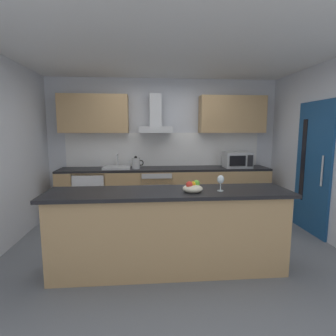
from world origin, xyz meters
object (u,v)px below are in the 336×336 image
Objects in this scene: wine_glass at (221,180)px; fruit_bowl at (193,188)px; kettle at (136,163)px; sink at (117,167)px; refrigerator at (92,194)px; range_hood at (156,121)px; microwave at (237,160)px; oven at (156,191)px.

wine_glass is 0.81× the size of fruit_bowl.
kettle is 1.31× the size of fruit_bowl.
wine_glass is (1.35, -2.15, 0.14)m from sink.
range_hood is (1.21, 0.13, 1.36)m from refrigerator.
microwave is at bearing -0.52° from refrigerator.
sink is 1.73× the size of kettle.
range_hood reaches higher than sink.
fruit_bowl is (-1.24, -2.13, -0.06)m from microwave.
kettle is 1.62× the size of wine_glass.
kettle is 2.23m from fruit_bowl.
wine_glass reaches higher than fruit_bowl.
sink is 0.36m from kettle.
microwave reaches higher than fruit_bowl.
refrigerator is 2.94× the size of kettle.
fruit_bowl is at bearing -81.67° from oven.
range_hood reaches higher than fruit_bowl.
fruit_bowl is at bearing -64.31° from sink.
kettle is (0.83, -0.03, 0.58)m from refrigerator.
oven is at bearing 5.13° from kettle.
range_hood is (0.00, 0.13, 1.33)m from oven.
range_hood reaches higher than microwave.
range_hood is 3.27× the size of fruit_bowl.
range_hood is (-1.55, 0.16, 0.74)m from microwave.
wine_glass is at bearing -73.65° from oven.
refrigerator is 2.70m from fruit_bowl.
fruit_bowl is at bearing -71.97° from kettle.
oven is at bearing 98.33° from fruit_bowl.
oven is 4.50× the size of wine_glass.
wine_glass is at bearing -57.82° from sink.
refrigerator is at bearing -173.76° from range_hood.
refrigerator is 1.02m from kettle.
kettle is (0.35, -0.04, 0.08)m from sink.
refrigerator is 0.70m from sink.
oven is 2.31m from wine_glass.
wine_glass is (1.00, -2.11, 0.06)m from kettle.
oven is 3.64× the size of fruit_bowl.
kettle is at bearing -174.87° from oven.
fruit_bowl is (1.52, -2.15, 0.57)m from refrigerator.
kettle is at bearing -7.25° from sink.
oven is 1.60× the size of microwave.
sink reaches higher than oven.
microwave is 1.73m from range_hood.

